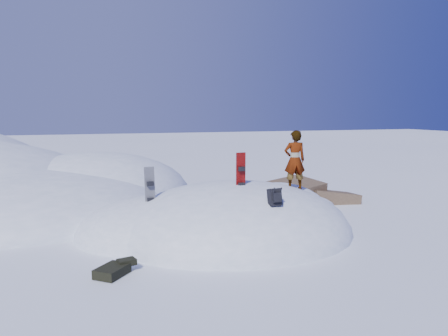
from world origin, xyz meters
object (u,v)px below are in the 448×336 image
object	(u,v)px
snowboard_red	(241,179)
backpack	(275,197)
snowboard_dark	(150,194)
person	(295,160)

from	to	relation	value
snowboard_red	backpack	world-z (taller)	snowboard_red
snowboard_dark	person	bearing A→B (deg)	-7.23
backpack	person	xyz separation A→B (m)	(1.53, 1.87, 0.68)
snowboard_red	snowboard_dark	world-z (taller)	snowboard_red
snowboard_red	backpack	xyz separation A→B (m)	(0.36, -1.42, -0.28)
person	snowboard_red	bearing A→B (deg)	23.07
backpack	person	bearing A→B (deg)	50.19
snowboard_red	person	xyz separation A→B (m)	(1.89, 0.44, 0.40)
snowboard_red	person	bearing A→B (deg)	9.72
snowboard_dark	backpack	size ratio (longest dim) A/B	2.91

